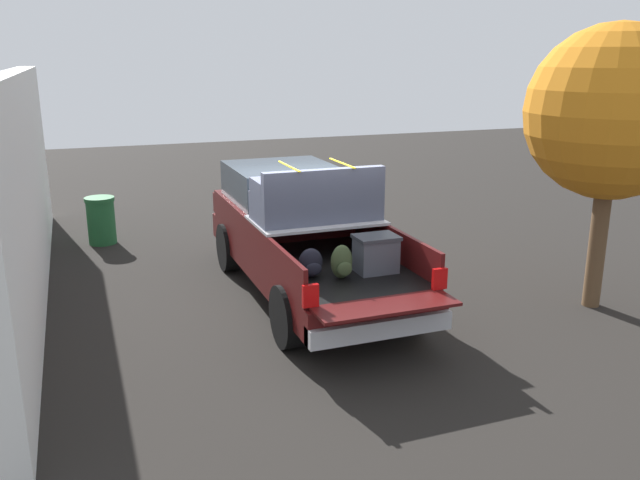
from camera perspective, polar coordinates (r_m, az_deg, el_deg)
The scene contains 5 objects.
ground_plane at distance 10.81m, azimuth -1.12°, elevation -4.81°, with size 40.00×40.00×0.00m, color black.
pickup_truck at distance 10.87m, azimuth -1.83°, elevation 0.79°, with size 6.05×2.06×2.23m.
building_facade at distance 11.44m, azimuth -24.31°, elevation 4.16°, with size 11.06×0.36×3.54m, color white.
tree_background at distance 10.62m, azimuth 24.04°, elevation 9.99°, with size 2.55×2.55×4.27m.
trash_can at distance 14.35m, azimuth -18.42°, elevation 1.63°, with size 0.60×0.60×0.98m.
Camera 1 is at (-9.55, 3.36, 3.80)m, focal length 36.96 mm.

